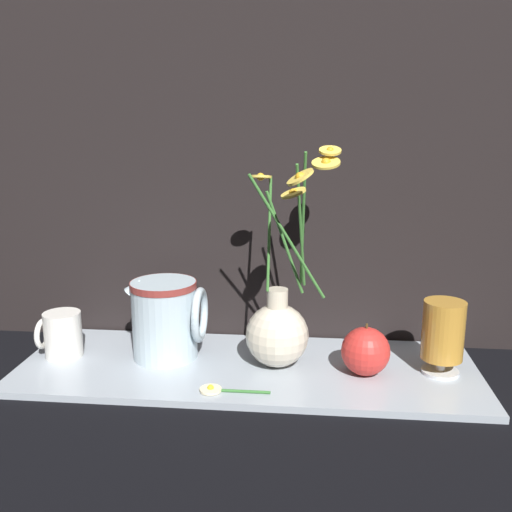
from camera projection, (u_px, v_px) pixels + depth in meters
ground_plane at (247, 371)px, 1.03m from camera, size 6.00×6.00×0.00m
shelf at (247, 368)px, 1.02m from camera, size 0.82×0.29×0.01m
backdrop_wall at (256, 60)px, 1.05m from camera, size 1.32×0.02×1.10m
vase_with_flowers at (278, 328)px, 1.01m from camera, size 0.16×0.20×0.39m
yellow_mug at (62, 334)px, 1.05m from camera, size 0.08×0.07×0.08m
ceramic_pitcher at (166, 316)px, 1.04m from camera, size 0.14×0.12×0.16m
tea_glass at (443, 332)px, 0.97m from camera, size 0.07×0.07×0.13m
orange_fruit at (366, 351)px, 0.98m from camera, size 0.08×0.08×0.09m
loose_daisy at (219, 390)px, 0.92m from camera, size 0.12×0.04×0.01m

